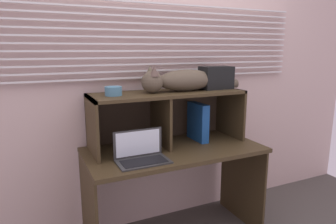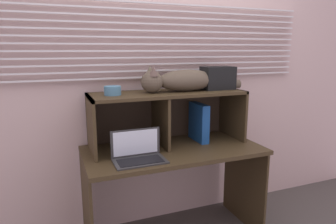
# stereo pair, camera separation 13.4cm
# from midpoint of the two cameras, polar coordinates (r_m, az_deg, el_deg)

# --- Properties ---
(back_panel_with_blinds) EXTENTS (4.40, 0.08, 2.50)m
(back_panel_with_blinds) POSITION_cam_midpoint_polar(r_m,az_deg,el_deg) (2.45, -4.01, 7.14)
(back_panel_with_blinds) COLOR beige
(back_panel_with_blinds) RESTS_ON ground
(desk) EXTENTS (1.30, 0.63, 0.74)m
(desk) POSITION_cam_midpoint_polar(r_m,az_deg,el_deg) (2.28, -0.51, -10.51)
(desk) COLOR #3D2F1B
(desk) RESTS_ON ground
(hutch_shelf_unit) EXTENTS (1.17, 0.39, 0.41)m
(hutch_shelf_unit) POSITION_cam_midpoint_polar(r_m,az_deg,el_deg) (2.28, -2.18, 0.91)
(hutch_shelf_unit) COLOR #3D2F1B
(hutch_shelf_unit) RESTS_ON desk
(cat) EXTENTS (0.83, 0.20, 0.20)m
(cat) POSITION_cam_midpoint_polar(r_m,az_deg,el_deg) (2.27, 0.80, 6.01)
(cat) COLOR brown
(cat) RESTS_ON hutch_shelf_unit
(laptop) EXTENTS (0.34, 0.20, 0.20)m
(laptop) POSITION_cam_midpoint_polar(r_m,az_deg,el_deg) (1.99, -7.02, -8.05)
(laptop) COLOR #303030
(laptop) RESTS_ON desk
(binder_upright) EXTENTS (0.06, 0.24, 0.30)m
(binder_upright) POSITION_cam_midpoint_polar(r_m,az_deg,el_deg) (2.40, 4.10, -1.87)
(binder_upright) COLOR navy
(binder_upright) RESTS_ON desk
(book_stack) EXTENTS (0.17, 0.23, 0.05)m
(book_stack) POSITION_cam_midpoint_polar(r_m,az_deg,el_deg) (2.23, -8.06, -6.33)
(book_stack) COLOR #556140
(book_stack) RESTS_ON desk
(small_basket) EXTENTS (0.12, 0.12, 0.06)m
(small_basket) POSITION_cam_midpoint_polar(r_m,az_deg,el_deg) (2.11, -12.15, 3.91)
(small_basket) COLOR teal
(small_basket) RESTS_ON hutch_shelf_unit
(storage_box) EXTENTS (0.25, 0.15, 0.18)m
(storage_box) POSITION_cam_midpoint_polar(r_m,az_deg,el_deg) (2.42, 7.56, 6.48)
(storage_box) COLOR black
(storage_box) RESTS_ON hutch_shelf_unit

